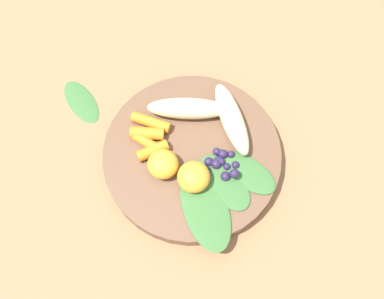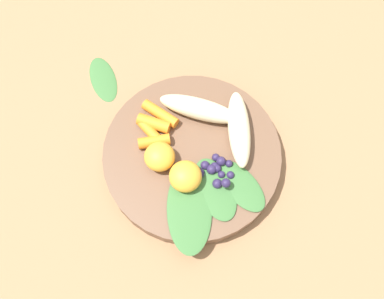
{
  "view_description": "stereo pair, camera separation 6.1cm",
  "coord_description": "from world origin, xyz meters",
  "px_view_note": "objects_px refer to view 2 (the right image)",
  "views": [
    {
      "loc": [
        -0.12,
        -0.2,
        0.6
      ],
      "look_at": [
        0.0,
        0.0,
        0.04
      ],
      "focal_mm": 39.48,
      "sensor_mm": 36.0,
      "label": 1
    },
    {
      "loc": [
        -0.07,
        -0.22,
        0.6
      ],
      "look_at": [
        0.0,
        0.0,
        0.04
      ],
      "focal_mm": 39.48,
      "sensor_mm": 36.0,
      "label": 2
    }
  ],
  "objects_px": {
    "bowl": "(192,156)",
    "banana_peeled_right": "(239,129)",
    "kale_leaf_stray": "(103,79)",
    "banana_peeled_left": "(199,109)",
    "orange_segment_near": "(185,176)"
  },
  "relations": [
    {
      "from": "bowl",
      "to": "banana_peeled_right",
      "type": "distance_m",
      "value": 0.08
    },
    {
      "from": "banana_peeled_right",
      "to": "kale_leaf_stray",
      "type": "bearing_deg",
      "value": 60.23
    },
    {
      "from": "banana_peeled_right",
      "to": "kale_leaf_stray",
      "type": "xyz_separation_m",
      "value": [
        -0.17,
        0.17,
        -0.04
      ]
    },
    {
      "from": "bowl",
      "to": "kale_leaf_stray",
      "type": "distance_m",
      "value": 0.21
    },
    {
      "from": "bowl",
      "to": "banana_peeled_right",
      "type": "bearing_deg",
      "value": 7.02
    },
    {
      "from": "banana_peeled_left",
      "to": "kale_leaf_stray",
      "type": "relative_size",
      "value": 1.35
    },
    {
      "from": "banana_peeled_right",
      "to": "kale_leaf_stray",
      "type": "distance_m",
      "value": 0.25
    },
    {
      "from": "banana_peeled_left",
      "to": "orange_segment_near",
      "type": "xyz_separation_m",
      "value": [
        -0.05,
        -0.1,
        0.0
      ]
    },
    {
      "from": "banana_peeled_left",
      "to": "bowl",
      "type": "bearing_deg",
      "value": 97.45
    },
    {
      "from": "banana_peeled_right",
      "to": "orange_segment_near",
      "type": "height_order",
      "value": "orange_segment_near"
    },
    {
      "from": "banana_peeled_left",
      "to": "banana_peeled_right",
      "type": "xyz_separation_m",
      "value": [
        0.05,
        -0.05,
        0.0
      ]
    },
    {
      "from": "banana_peeled_right",
      "to": "orange_segment_near",
      "type": "relative_size",
      "value": 2.64
    },
    {
      "from": "bowl",
      "to": "orange_segment_near",
      "type": "bearing_deg",
      "value": -118.58
    },
    {
      "from": "bowl",
      "to": "orange_segment_near",
      "type": "relative_size",
      "value": 5.69
    },
    {
      "from": "orange_segment_near",
      "to": "kale_leaf_stray",
      "type": "bearing_deg",
      "value": 109.97
    }
  ]
}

